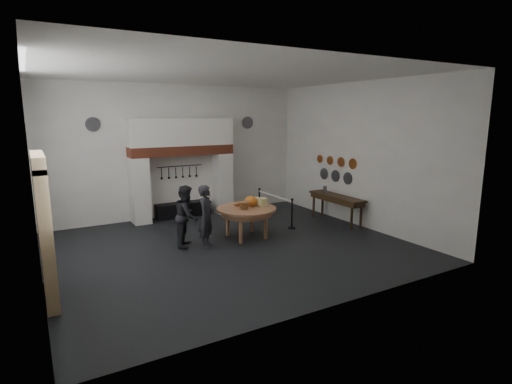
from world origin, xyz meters
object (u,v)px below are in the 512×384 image
iron_range (183,209)px  barrier_post_far (259,202)px  side_table (337,196)px  visitor_near (206,217)px  barrier_post_near (292,214)px  visitor_far (187,216)px  work_table (246,209)px

iron_range → barrier_post_far: bearing=-24.1°
barrier_post_far → iron_range: bearing=155.9°
side_table → visitor_near: bearing=-177.3°
side_table → barrier_post_far: (-1.67, 2.14, -0.42)m
side_table → barrier_post_near: bearing=175.2°
iron_range → visitor_far: visitor_far is taller
work_table → visitor_far: visitor_far is taller
iron_range → side_table: bearing=-38.2°
side_table → barrier_post_far: same height
visitor_far → barrier_post_far: bearing=-29.5°
work_table → visitor_near: visitor_near is taller
work_table → side_table: bearing=-0.4°
side_table → work_table: bearing=179.6°
barrier_post_near → barrier_post_far: size_ratio=1.00×
visitor_near → iron_range: bearing=33.8°
visitor_near → side_table: bearing=-44.0°
work_table → barrier_post_far: bearing=51.7°
visitor_near → barrier_post_near: (3.01, 0.36, -0.39)m
work_table → visitor_near: (-1.34, -0.25, 0.00)m
work_table → visitor_far: 1.75m
visitor_near → barrier_post_near: bearing=-39.9°
work_table → visitor_near: bearing=-169.5°
visitor_far → side_table: (5.08, -0.18, 0.04)m
iron_range → visitor_far: size_ratio=1.15×
iron_range → barrier_post_far: barrier_post_far is taller
visitor_near → barrier_post_far: 3.85m
iron_range → work_table: bearing=-76.6°
side_table → barrier_post_far: size_ratio=2.44×
iron_range → visitor_near: 3.55m
visitor_far → side_table: visitor_far is taller
work_table → barrier_post_far: barrier_post_far is taller
work_table → visitor_near: size_ratio=1.01×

